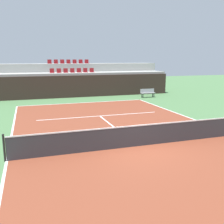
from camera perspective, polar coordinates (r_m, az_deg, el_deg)
The scene contains 13 objects.
ground_plane at distance 11.58m, azimuth 5.84°, elevation -7.58°, with size 80.00×80.00×0.00m, color #477042.
court_surface at distance 11.58m, azimuth 5.85°, elevation -7.56°, with size 11.00×24.00×0.01m, color brown.
baseline_far at distance 22.68m, azimuth -6.50°, elevation 2.06°, with size 11.00×0.10×0.00m, color white.
sideline_left at distance 10.70m, azimuth -22.35°, elevation -10.04°, with size 0.10×24.00×0.00m, color white.
service_line_far at distance 17.39m, azimuth -2.74°, elevation -0.88°, with size 8.26×0.10×0.00m, color white.
centre_service_line at distance 14.42m, azimuth 0.67°, elevation -3.55°, with size 0.10×6.40×0.00m, color white.
back_wall at distance 25.94m, azimuth -8.14°, elevation 5.64°, with size 20.17×0.30×2.17m, color #33231E.
stands_tier_lower at distance 27.25m, azimuth -8.66°, elevation 6.15°, with size 20.17×2.40×2.39m, color #9E9E99.
stands_tier_upper at distance 29.58m, azimuth -9.48°, elevation 7.41°, with size 20.17×2.40×3.27m, color #9E9E99.
seating_row_lower at distance 27.25m, azimuth -8.78°, elevation 8.93°, with size 4.59×0.44×0.44m.
seating_row_upper at distance 29.59m, azimuth -9.62°, elevation 10.82°, with size 4.59×0.44×0.44m.
tennis_net at distance 11.42m, azimuth 5.90°, elevation -5.18°, with size 11.08×0.08×1.07m.
player_bench at distance 25.96m, azimuth 7.93°, elevation 4.36°, with size 1.50×0.40×0.85m.
Camera 1 is at (-4.50, -9.95, 3.84)m, focal length 41.16 mm.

